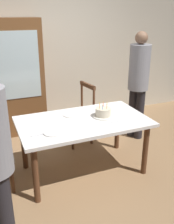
{
  "coord_description": "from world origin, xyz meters",
  "views": [
    {
      "loc": [
        -1.09,
        -2.7,
        1.98
      ],
      "look_at": [
        0.05,
        0.0,
        0.83
      ],
      "focal_mm": 41.03,
      "sensor_mm": 36.0,
      "label": 1
    }
  ],
  "objects_px": {
    "plate_near_celebrant": "(53,133)",
    "chair_spindle_back": "(78,115)",
    "plate_far_side": "(72,115)",
    "person_guest": "(138,80)",
    "dining_table": "(83,126)",
    "birthday_cake": "(103,113)",
    "china_cabinet": "(9,79)"
  },
  "relations": [
    {
      "from": "china_cabinet",
      "to": "birthday_cake",
      "type": "bearing_deg",
      "value": -58.19
    },
    {
      "from": "plate_far_side",
      "to": "china_cabinet",
      "type": "distance_m",
      "value": 1.49
    },
    {
      "from": "person_guest",
      "to": "plate_far_side",
      "type": "bearing_deg",
      "value": -163.01
    },
    {
      "from": "chair_spindle_back",
      "to": "person_guest",
      "type": "xyz_separation_m",
      "value": [
        0.94,
        -0.2,
        0.52
      ]
    },
    {
      "from": "chair_spindle_back",
      "to": "plate_far_side",
      "type": "bearing_deg",
      "value": -118.56
    },
    {
      "from": "chair_spindle_back",
      "to": "person_guest",
      "type": "height_order",
      "value": "person_guest"
    },
    {
      "from": "plate_far_side",
      "to": "chair_spindle_back",
      "type": "xyz_separation_m",
      "value": [
        0.32,
        0.58,
        -0.28
      ]
    },
    {
      "from": "dining_table",
      "to": "birthday_cake",
      "type": "relative_size",
      "value": 5.73
    },
    {
      "from": "dining_table",
      "to": "plate_far_side",
      "type": "xyz_separation_m",
      "value": [
        -0.08,
        0.21,
        0.09
      ]
    },
    {
      "from": "plate_far_side",
      "to": "person_guest",
      "type": "xyz_separation_m",
      "value": [
        1.25,
        0.38,
        0.25
      ]
    },
    {
      "from": "chair_spindle_back",
      "to": "person_guest",
      "type": "bearing_deg",
      "value": -11.84
    },
    {
      "from": "chair_spindle_back",
      "to": "person_guest",
      "type": "distance_m",
      "value": 1.09
    },
    {
      "from": "chair_spindle_back",
      "to": "china_cabinet",
      "type": "distance_m",
      "value": 1.29
    },
    {
      "from": "dining_table",
      "to": "person_guest",
      "type": "distance_m",
      "value": 1.36
    },
    {
      "from": "plate_far_side",
      "to": "chair_spindle_back",
      "type": "relative_size",
      "value": 0.23
    },
    {
      "from": "birthday_cake",
      "to": "plate_far_side",
      "type": "xyz_separation_m",
      "value": [
        -0.36,
        0.2,
        -0.05
      ]
    },
    {
      "from": "dining_table",
      "to": "plate_near_celebrant",
      "type": "xyz_separation_m",
      "value": [
        -0.44,
        -0.21,
        0.09
      ]
    },
    {
      "from": "chair_spindle_back",
      "to": "china_cabinet",
      "type": "xyz_separation_m",
      "value": [
        -0.92,
        0.77,
        0.49
      ]
    },
    {
      "from": "plate_near_celebrant",
      "to": "chair_spindle_back",
      "type": "height_order",
      "value": "chair_spindle_back"
    },
    {
      "from": "chair_spindle_back",
      "to": "china_cabinet",
      "type": "bearing_deg",
      "value": 140.0
    },
    {
      "from": "plate_near_celebrant",
      "to": "birthday_cake",
      "type": "bearing_deg",
      "value": 17.02
    },
    {
      "from": "plate_far_side",
      "to": "person_guest",
      "type": "height_order",
      "value": "person_guest"
    },
    {
      "from": "person_guest",
      "to": "birthday_cake",
      "type": "bearing_deg",
      "value": -147.05
    },
    {
      "from": "plate_far_side",
      "to": "person_guest",
      "type": "bearing_deg",
      "value": 16.99
    },
    {
      "from": "plate_far_side",
      "to": "chair_spindle_back",
      "type": "height_order",
      "value": "chair_spindle_back"
    },
    {
      "from": "person_guest",
      "to": "dining_table",
      "type": "bearing_deg",
      "value": -153.23
    },
    {
      "from": "person_guest",
      "to": "china_cabinet",
      "type": "distance_m",
      "value": 2.09
    },
    {
      "from": "dining_table",
      "to": "birthday_cake",
      "type": "xyz_separation_m",
      "value": [
        0.28,
        0.01,
        0.14
      ]
    },
    {
      "from": "birthday_cake",
      "to": "person_guest",
      "type": "distance_m",
      "value": 1.09
    },
    {
      "from": "birthday_cake",
      "to": "plate_far_side",
      "type": "distance_m",
      "value": 0.41
    },
    {
      "from": "birthday_cake",
      "to": "dining_table",
      "type": "bearing_deg",
      "value": -177.65
    },
    {
      "from": "plate_far_side",
      "to": "person_guest",
      "type": "distance_m",
      "value": 1.33
    }
  ]
}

